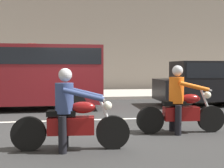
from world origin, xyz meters
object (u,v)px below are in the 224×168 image
motorcycle_with_rider_denim_blue (71,117)px  parked_van_maroon (34,73)px  pedestrian_bystander (57,76)px  motorcycle_with_rider_orange_stripe (181,106)px  parked_hatchback_black (203,83)px  street_sign_post (33,63)px

motorcycle_with_rider_denim_blue → parked_van_maroon: 5.44m
parked_van_maroon → pedestrian_bystander: (0.58, 4.01, -0.27)m
motorcycle_with_rider_orange_stripe → pedestrian_bystander: pedestrian_bystander is taller
motorcycle_with_rider_orange_stripe → motorcycle_with_rider_denim_blue: (-2.55, -0.96, -0.02)m
parked_van_maroon → motorcycle_with_rider_denim_blue: bearing=-75.6°
parked_hatchback_black → pedestrian_bystander: bearing=146.8°
motorcycle_with_rider_orange_stripe → parked_hatchback_black: size_ratio=0.56×
motorcycle_with_rider_denim_blue → street_sign_post: bearing=101.4°
street_sign_post → pedestrian_bystander: street_sign_post is taller
parked_hatchback_black → pedestrian_bystander: 7.28m
motorcycle_with_rider_orange_stripe → parked_hatchback_black: 5.12m
parked_van_maroon → parked_hatchback_black: bearing=0.2°
motorcycle_with_rider_orange_stripe → pedestrian_bystander: (-3.31, 8.28, 0.44)m
parked_van_maroon → street_sign_post: size_ratio=1.76×
motorcycle_with_rider_orange_stripe → parked_hatchback_black: (2.78, 4.29, 0.28)m
parked_hatchback_black → pedestrian_bystander: (-6.09, 3.98, 0.16)m
parked_van_maroon → street_sign_post: 5.44m
motorcycle_with_rider_denim_blue → parked_van_maroon: parked_van_maroon is taller
motorcycle_with_rider_denim_blue → pedestrian_bystander: pedestrian_bystander is taller
motorcycle_with_rider_denim_blue → parked_hatchback_black: bearing=44.6°
motorcycle_with_rider_orange_stripe → pedestrian_bystander: bearing=111.8°
parked_hatchback_black → street_sign_post: size_ratio=1.37×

